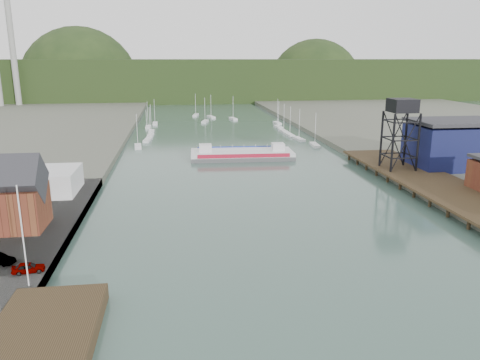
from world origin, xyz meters
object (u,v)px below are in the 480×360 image
object	(u,v)px
chain_ferry	(242,154)
harbor_building	(2,201)
lift_tower	(402,110)
car_west_a	(28,268)

from	to	relation	value
chain_ferry	harbor_building	bearing A→B (deg)	-126.79
lift_tower	chain_ferry	distance (m)	44.34
chain_ferry	car_west_a	world-z (taller)	chain_ferry
chain_ferry	car_west_a	bearing A→B (deg)	-114.72
harbor_building	chain_ferry	world-z (taller)	harbor_building
harbor_building	car_west_a	xyz separation A→B (m)	(8.00, -16.44, -3.84)
harbor_building	lift_tower	world-z (taller)	lift_tower
lift_tower	car_west_a	xyz separation A→B (m)	(-69.00, -44.44, -13.40)
lift_tower	chain_ferry	size ratio (longest dim) A/B	0.56
harbor_building	lift_tower	distance (m)	82.49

